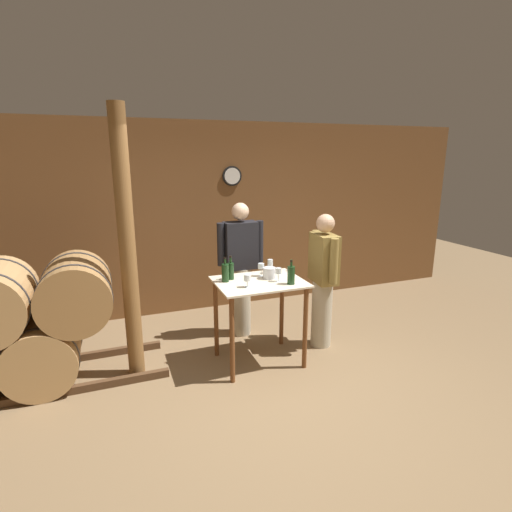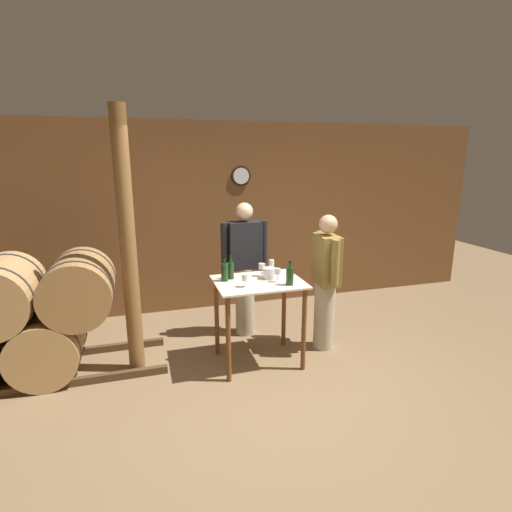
# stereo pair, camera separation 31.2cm
# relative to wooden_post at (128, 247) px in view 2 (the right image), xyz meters

# --- Properties ---
(ground_plane) EXTENTS (14.00, 14.00, 0.00)m
(ground_plane) POSITION_rel_wooden_post_xyz_m (1.30, -0.97, -1.35)
(ground_plane) COLOR brown
(back_wall) EXTENTS (8.40, 0.08, 2.70)m
(back_wall) POSITION_rel_wooden_post_xyz_m (1.30, 1.61, 0.00)
(back_wall) COLOR brown
(back_wall) RESTS_ON ground_plane
(barrel_rack) EXTENTS (3.04, 0.84, 1.27)m
(barrel_rack) POSITION_rel_wooden_post_xyz_m (-1.04, 0.17, -0.73)
(barrel_rack) COLOR #4C331E
(barrel_rack) RESTS_ON ground_plane
(tasting_table) EXTENTS (0.93, 0.72, 0.94)m
(tasting_table) POSITION_rel_wooden_post_xyz_m (1.30, -0.21, -0.61)
(tasting_table) COLOR beige
(tasting_table) RESTS_ON ground_plane
(wooden_post) EXTENTS (0.16, 0.16, 2.70)m
(wooden_post) POSITION_rel_wooden_post_xyz_m (0.00, 0.00, 0.00)
(wooden_post) COLOR brown
(wooden_post) RESTS_ON ground_plane
(wine_bottle_far_left) EXTENTS (0.08, 0.08, 0.27)m
(wine_bottle_far_left) POSITION_rel_wooden_post_xyz_m (0.95, -0.10, -0.31)
(wine_bottle_far_left) COLOR #193819
(wine_bottle_far_left) RESTS_ON tasting_table
(wine_bottle_left) EXTENTS (0.07, 0.07, 0.26)m
(wine_bottle_left) POSITION_rel_wooden_post_xyz_m (1.03, -0.04, -0.31)
(wine_bottle_left) COLOR #193819
(wine_bottle_left) RESTS_ON tasting_table
(wine_bottle_center) EXTENTS (0.08, 0.08, 0.26)m
(wine_bottle_center) POSITION_rel_wooden_post_xyz_m (1.56, -0.42, -0.31)
(wine_bottle_center) COLOR #193819
(wine_bottle_center) RESTS_ON tasting_table
(wine_glass_near_left) EXTENTS (0.07, 0.07, 0.13)m
(wine_glass_near_left) POSITION_rel_wooden_post_xyz_m (1.11, -0.36, -0.32)
(wine_glass_near_left) COLOR silver
(wine_glass_near_left) RESTS_ON tasting_table
(wine_glass_near_center) EXTENTS (0.07, 0.07, 0.15)m
(wine_glass_near_center) POSITION_rel_wooden_post_xyz_m (1.38, -0.05, -0.30)
(wine_glass_near_center) COLOR silver
(wine_glass_near_center) RESTS_ON tasting_table
(wine_glass_near_right) EXTENTS (0.06, 0.06, 0.15)m
(wine_glass_near_right) POSITION_rel_wooden_post_xyz_m (1.48, -0.29, -0.30)
(wine_glass_near_right) COLOR silver
(wine_glass_near_right) RESTS_ON tasting_table
(wine_glass_far_side) EXTENTS (0.06, 0.06, 0.16)m
(wine_glass_far_side) POSITION_rel_wooden_post_xyz_m (1.52, 0.02, -0.30)
(wine_glass_far_side) COLOR silver
(wine_glass_far_side) RESTS_ON tasting_table
(ice_bucket) EXTENTS (0.14, 0.14, 0.12)m
(ice_bucket) POSITION_rel_wooden_post_xyz_m (1.43, -0.16, -0.35)
(ice_bucket) COLOR silver
(ice_bucket) RESTS_ON tasting_table
(person_host) EXTENTS (0.59, 0.24, 1.68)m
(person_host) POSITION_rel_wooden_post_xyz_m (1.34, 0.54, -0.46)
(person_host) COLOR #B7AD93
(person_host) RESTS_ON ground_plane
(person_visitor_with_scarf) EXTENTS (0.25, 0.59, 1.59)m
(person_visitor_with_scarf) POSITION_rel_wooden_post_xyz_m (2.14, -0.10, -0.51)
(person_visitor_with_scarf) COLOR #B7AD93
(person_visitor_with_scarf) RESTS_ON ground_plane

